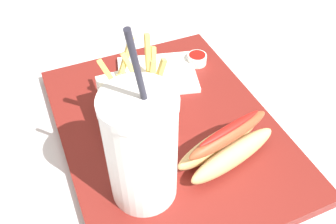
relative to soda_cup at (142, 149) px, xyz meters
name	(u,v)px	position (x,y,z in m)	size (l,w,h in m)	color
ground_plane	(168,138)	(-0.10, 0.08, -0.11)	(2.40, 2.40, 0.02)	silver
food_tray	(168,130)	(-0.10, 0.08, -0.09)	(0.43, 0.33, 0.02)	maroon
soda_cup	(142,149)	(0.00, 0.00, 0.00)	(0.09, 0.09, 0.26)	white
fries_basket	(137,103)	(-0.12, 0.03, -0.04)	(0.09, 0.10, 0.15)	white
hot_dog_1	(227,145)	(0.00, 0.13, -0.06)	(0.09, 0.16, 0.07)	#DBB775
ketchup_cup_2	(197,59)	(-0.22, 0.19, -0.07)	(0.04, 0.04, 0.02)	white
napkin_stack	(157,74)	(-0.22, 0.11, -0.08)	(0.11, 0.14, 0.01)	white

